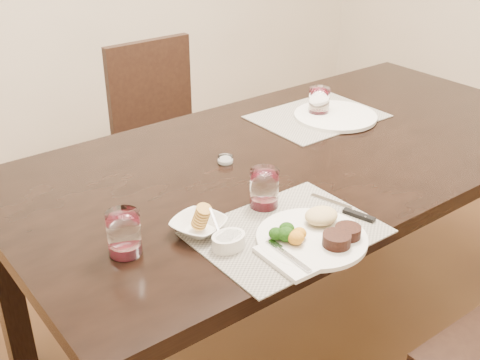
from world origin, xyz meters
TOP-DOWN VIEW (x-y plane):
  - ground_plane at (0.00, 0.00)m, footprint 4.50×4.50m
  - dining_table at (0.00, 0.00)m, footprint 2.00×1.00m
  - chair_far at (0.00, 0.93)m, footprint 0.42×0.42m
  - placemat_near at (-0.39, -0.35)m, footprint 0.46×0.34m
  - placemat_far at (0.23, 0.18)m, footprint 0.46×0.34m
  - dinner_plate at (-0.36, -0.42)m, footprint 0.28×0.28m
  - napkin_fork at (-0.47, -0.45)m, footprint 0.10×0.17m
  - steak_knife at (-0.19, -0.39)m, footprint 0.05×0.21m
  - cracker_bowl at (-0.57, -0.21)m, footprint 0.17×0.17m
  - sauce_ramekin at (-0.55, -0.32)m, footprint 0.09×0.13m
  - wine_glass_near at (-0.35, -0.21)m, footprint 0.08×0.08m
  - far_plate at (0.27, 0.13)m, footprint 0.31×0.31m
  - wine_glass_far at (0.24, 0.19)m, footprint 0.08×0.08m
  - wine_glass_side at (-0.76, -0.18)m, footprint 0.08×0.08m
  - salt_cellar at (-0.28, 0.07)m, footprint 0.05×0.05m

SIDE VIEW (x-z plane):
  - ground_plane at x=0.00m, z-range 0.00..0.00m
  - chair_far at x=0.00m, z-range 0.05..0.95m
  - dining_table at x=0.00m, z-range 0.29..1.04m
  - placemat_near at x=-0.39m, z-range 0.75..0.75m
  - placemat_far at x=0.23m, z-range 0.75..0.75m
  - steak_knife at x=-0.19m, z-range 0.75..0.76m
  - salt_cellar at x=-0.28m, z-range 0.75..0.77m
  - napkin_fork at x=-0.47m, z-range 0.75..0.77m
  - far_plate at x=0.27m, z-range 0.75..0.77m
  - dinner_plate at x=-0.36m, z-range 0.74..0.79m
  - cracker_bowl at x=-0.57m, z-range 0.74..0.80m
  - sauce_ramekin at x=-0.55m, z-range 0.74..0.81m
  - wine_glass_side at x=-0.76m, z-range 0.74..0.86m
  - wine_glass_far at x=0.24m, z-range 0.75..0.85m
  - wine_glass_near at x=-0.35m, z-range 0.75..0.86m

